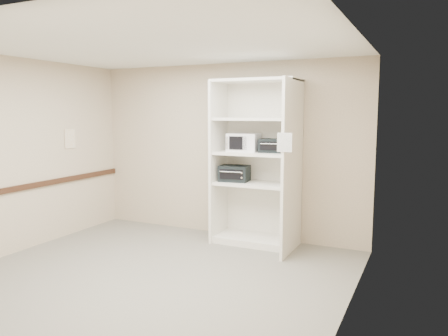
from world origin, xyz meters
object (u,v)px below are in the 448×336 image
at_px(toaster_oven_upper, 272,146).
at_px(microwave, 244,142).
at_px(shelving_unit, 259,169).
at_px(toaster_oven_lower, 234,173).

bearing_deg(toaster_oven_upper, microwave, 173.32).
bearing_deg(shelving_unit, toaster_oven_upper, 14.65).
relative_size(shelving_unit, toaster_oven_upper, 7.05).
distance_m(shelving_unit, microwave, 0.46).
height_order(microwave, toaster_oven_lower, microwave).
xyz_separation_m(microwave, toaster_oven_upper, (0.44, 0.00, -0.04)).
bearing_deg(microwave, toaster_oven_lower, -158.91).
xyz_separation_m(shelving_unit, toaster_oven_lower, (-0.38, -0.01, -0.09)).
distance_m(toaster_oven_upper, toaster_oven_lower, 0.71).
distance_m(shelving_unit, toaster_oven_upper, 0.39).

